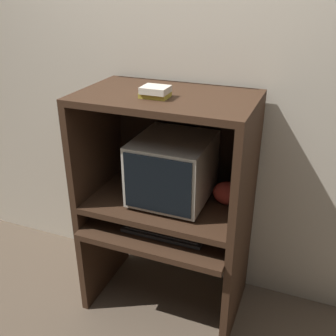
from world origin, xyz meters
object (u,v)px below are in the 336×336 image
Objects in this scene: crt_monitor at (173,169)px; mouse at (218,243)px; snack_bag at (227,193)px; keyboard at (164,232)px; book_stack at (155,92)px.

crt_monitor reaches higher than mouse.
snack_bag is at bearing 10.52° from crt_monitor.
keyboard is (0.01, -0.16, -0.32)m from crt_monitor.
keyboard is 0.78m from book_stack.
book_stack is (-0.06, -0.10, 0.46)m from crt_monitor.
mouse is 0.86m from book_stack.
book_stack is (-0.37, -0.15, 0.58)m from snack_bag.
crt_monitor is at bearing 154.04° from mouse.
keyboard is at bearing -179.24° from mouse.
book_stack is (-0.38, 0.06, 0.77)m from mouse.
crt_monitor is 0.47m from book_stack.
book_stack is (-0.07, 0.06, 0.78)m from keyboard.
snack_bag is (0.30, 0.22, 0.20)m from keyboard.
book_stack is at bearing -157.44° from snack_bag.
book_stack reaches higher than crt_monitor.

